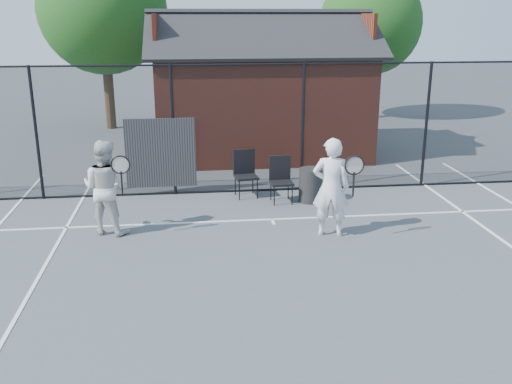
{
  "coord_description": "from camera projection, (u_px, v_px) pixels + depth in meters",
  "views": [
    {
      "loc": [
        -1.61,
        -7.9,
        4.03
      ],
      "look_at": [
        -0.52,
        1.43,
        1.1
      ],
      "focal_mm": 40.0,
      "sensor_mm": 36.0,
      "label": 1
    }
  ],
  "objects": [
    {
      "name": "ground",
      "position": [
        300.0,
        285.0,
        8.87
      ],
      "size": [
        80.0,
        80.0,
        0.0
      ],
      "primitive_type": "plane",
      "color": "#494F54",
      "rests_on": "ground"
    },
    {
      "name": "court_lines",
      "position": [
        318.0,
        330.0,
        7.61
      ],
      "size": [
        11.02,
        18.0,
        0.01
      ],
      "color": "white",
      "rests_on": "ground"
    },
    {
      "name": "fence",
      "position": [
        247.0,
        132.0,
        13.14
      ],
      "size": [
        22.04,
        3.0,
        3.0
      ],
      "color": "black",
      "rests_on": "ground"
    },
    {
      "name": "clubhouse",
      "position": [
        260.0,
        100.0,
        16.98
      ],
      "size": [
        6.5,
        4.36,
        4.19
      ],
      "color": "maroon",
      "rests_on": "ground"
    },
    {
      "name": "tree_left",
      "position": [
        103.0,
        10.0,
        19.92
      ],
      "size": [
        4.48,
        4.48,
        6.44
      ],
      "color": "#352615",
      "rests_on": "ground"
    },
    {
      "name": "tree_right",
      "position": [
        371.0,
        23.0,
        22.12
      ],
      "size": [
        3.97,
        3.97,
        5.7
      ],
      "color": "#352615",
      "rests_on": "ground"
    },
    {
      "name": "player_front",
      "position": [
        331.0,
        187.0,
        10.63
      ],
      "size": [
        0.89,
        0.7,
        1.89
      ],
      "color": "white",
      "rests_on": "ground"
    },
    {
      "name": "player_back",
      "position": [
        105.0,
        187.0,
        10.77
      ],
      "size": [
        1.08,
        0.96,
        1.82
      ],
      "color": "silver",
      "rests_on": "ground"
    },
    {
      "name": "chair_left",
      "position": [
        246.0,
        175.0,
        13.03
      ],
      "size": [
        0.57,
        0.59,
        1.05
      ],
      "primitive_type": "cube",
      "rotation": [
        0.0,
        0.0,
        0.14
      ],
      "color": "black",
      "rests_on": "ground"
    },
    {
      "name": "chair_right",
      "position": [
        282.0,
        181.0,
        12.65
      ],
      "size": [
        0.51,
        0.53,
        1.01
      ],
      "primitive_type": "cube",
      "rotation": [
        0.0,
        0.0,
        0.05
      ],
      "color": "black",
      "rests_on": "ground"
    },
    {
      "name": "waste_bin",
      "position": [
        310.0,
        185.0,
        12.76
      ],
      "size": [
        0.6,
        0.6,
        0.76
      ],
      "primitive_type": "cylinder",
      "rotation": [
        0.0,
        0.0,
        -0.17
      ],
      "color": "#262626",
      "rests_on": "ground"
    }
  ]
}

